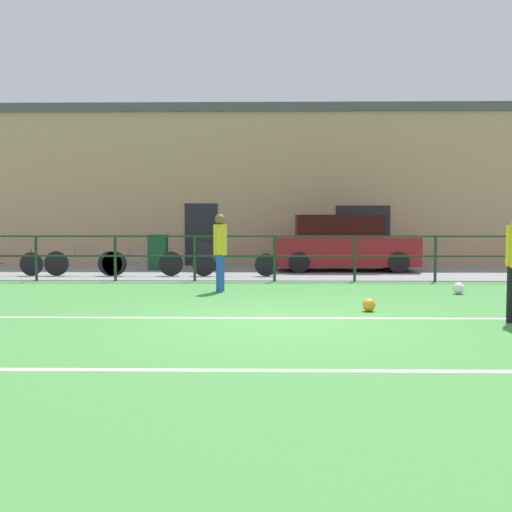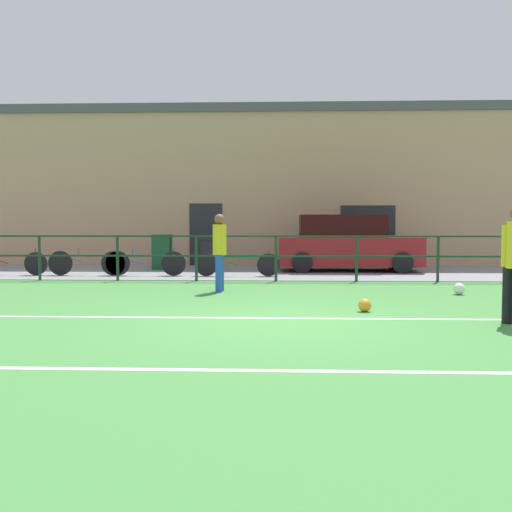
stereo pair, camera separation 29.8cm
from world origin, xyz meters
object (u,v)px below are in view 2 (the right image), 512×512
Objects in this scene: parked_car_red at (347,245)px; bicycle_parked_0 at (237,264)px; soccer_ball_match at (365,305)px; player_striker at (220,248)px; trash_bin_0 at (210,254)px; bicycle_parked_3 at (9,263)px; bicycle_parked_1 at (89,263)px; bicycle_parked_2 at (143,263)px; trash_bin_1 at (162,252)px; soccer_ball_spare at (459,289)px.

parked_car_red is 3.69m from bicycle_parked_0.
soccer_ball_match is at bearing -94.38° from parked_car_red.
player_striker is at bearing -92.20° from bicycle_parked_0.
trash_bin_0 reaches higher than bicycle_parked_0.
soccer_ball_match is 0.10× the size of bicycle_parked_3.
bicycle_parked_1 is 0.97× the size of bicycle_parked_2.
player_striker is at bearing -40.78° from bicycle_parked_1.
parked_car_red is at bearing 30.38° from bicycle_parked_0.
trash_bin_1 is at bearing 87.05° from bicycle_parked_2.
bicycle_parked_2 is at bearing -132.92° from trash_bin_0.
trash_bin_1 is (-1.52, 0.30, 0.05)m from trash_bin_0.
bicycle_parked_1 is at bearing 0.00° from bicycle_parked_3.
trash_bin_1 is at bearing 177.38° from parked_car_red.
trash_bin_1 is at bearing 139.43° from bicycle_parked_0.
bicycle_parked_1 is (-3.95, 3.40, -0.57)m from player_striker.
bicycle_parked_0 reaches higher than soccer_ball_match.
bicycle_parked_1 is at bearing 179.10° from bicycle_parked_0.
bicycle_parked_1 is (-8.89, 3.72, 0.25)m from soccer_ball_spare.
trash_bin_1 is (1.61, 2.05, 0.19)m from bicycle_parked_1.
bicycle_parked_3 reaches higher than soccer_ball_match.
player_striker is 4.23m from bicycle_parked_2.
soccer_ball_match is 0.20× the size of trash_bin_1.
bicycle_parked_3 reaches higher than bicycle_parked_0.
trash_bin_0 is at bearing 18.06° from bicycle_parked_3.
soccer_ball_spare is 0.11× the size of bicycle_parked_1.
bicycle_parked_0 is 1.06× the size of bicycle_parked_3.
soccer_ball_spare is 11.74m from bicycle_parked_3.
bicycle_parked_0 reaches higher than soccer_ball_spare.
player_striker is 3.39m from bicycle_parked_0.
bicycle_parked_1 reaches higher than soccer_ball_spare.
bicycle_parked_1 is at bearing -166.11° from parked_car_red.
bicycle_parked_3 is (-11.13, 3.72, 0.23)m from soccer_ball_spare.
bicycle_parked_1 is 2.32× the size of trash_bin_0.
soccer_ball_spare is at bearing -38.39° from trash_bin_1.
player_striker reaches higher than trash_bin_1.
player_striker is 0.40× the size of parked_car_red.
soccer_ball_match is 0.05× the size of parked_car_red.
soccer_ball_spare is at bearing -43.54° from trash_bin_0.
trash_bin_0 is (-3.50, 7.84, 0.40)m from soccer_ball_match.
player_striker is at bearing -28.81° from bicycle_parked_3.
bicycle_parked_2 is at bearing -0.00° from bicycle_parked_1.
player_striker reaches higher than bicycle_parked_2.
soccer_ball_match is 6.55m from bicycle_parked_0.
trash_bin_1 reaches higher than trash_bin_0.
bicycle_parked_2 is (-2.57, 0.06, 0.02)m from bicycle_parked_0.
parked_car_red is at bearing 13.89° from bicycle_parked_1.
bicycle_parked_0 is 1.02× the size of bicycle_parked_1.
bicycle_parked_3 is (-6.32, 0.06, 0.01)m from bicycle_parked_0.
trash_bin_0 is at bearing -167.19° from player_striker.
player_striker reaches higher than trash_bin_0.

